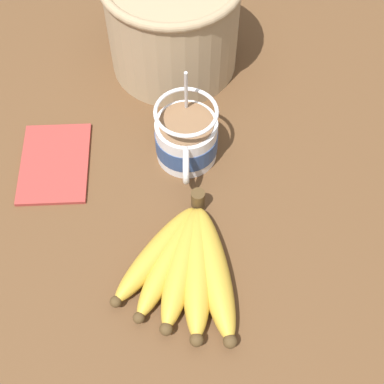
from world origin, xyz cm
name	(u,v)px	position (x,y,z in cm)	size (l,w,h in cm)	color
table	(164,215)	(0.00, 0.00, 1.83)	(110.59, 110.59, 3.66)	brown
coffee_mug	(186,139)	(-9.85, 3.41, 7.74)	(13.26, 9.54, 16.08)	silver
banana_bunch	(187,265)	(9.93, 3.58, 5.56)	(21.99, 18.00, 4.27)	#4C381E
woven_basket	(173,21)	(-30.33, 1.10, 12.70)	(22.67, 22.67, 17.33)	tan
napkin	(55,163)	(-8.00, -17.02, 3.96)	(15.34, 11.08, 0.60)	#A33833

